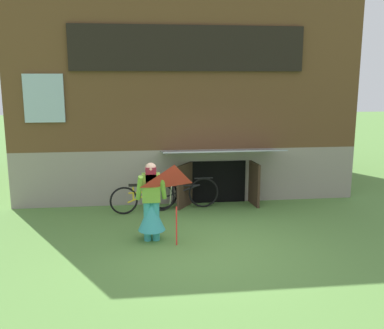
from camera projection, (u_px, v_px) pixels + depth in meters
The scene contains 6 objects.
ground_plane at pixel (207, 249), 7.93m from camera, with size 60.00×60.00×0.00m, color #56843D.
log_house at pixel (178, 87), 12.97m from camera, with size 8.50×6.60×5.55m.
person at pixel (151, 208), 8.25m from camera, with size 0.60×0.52×1.52m.
kite at pixel (175, 184), 7.73m from camera, with size 0.84×0.78×1.50m.
bicycle_black at pixel (183, 193), 10.36m from camera, with size 1.71×0.09×0.78m.
bicycle_yellow at pixel (143, 198), 10.02m from camera, with size 1.50×0.31×0.69m.
Camera 1 is at (-1.16, -7.39, 3.08)m, focal length 40.76 mm.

